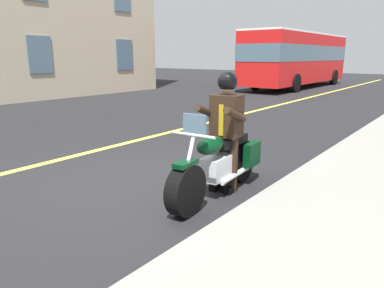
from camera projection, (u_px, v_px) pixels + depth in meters
The scene contains 5 objects.
ground_plane at pixel (126, 184), 5.58m from camera, with size 80.00×80.00×0.00m, color black.
lane_center_stripe at pixel (55, 161), 6.77m from camera, with size 60.00×0.16×0.01m, color #E5DB4C.
motorcycle_main at pixel (219, 164), 5.06m from camera, with size 2.22×0.71×1.26m.
rider_main at pixel (226, 122), 5.08m from camera, with size 0.65×0.58×1.74m.
bus_near at pixel (298, 57), 22.20m from camera, with size 11.05×2.70×3.30m.
Camera 1 is at (3.52, 4.05, 1.95)m, focal length 33.24 mm.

